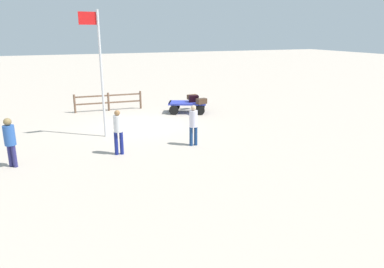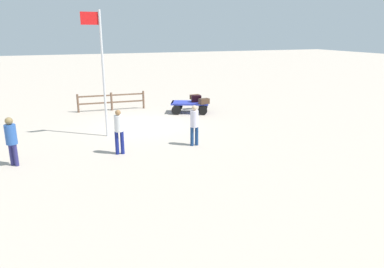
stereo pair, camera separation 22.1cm
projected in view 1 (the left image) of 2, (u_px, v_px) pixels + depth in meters
ground_plane at (141, 125)px, 18.11m from camera, size 120.00×120.00×0.00m
luggage_cart at (187, 105)px, 20.68m from camera, size 2.37×1.95×0.63m
suitcase_dark at (194, 99)px, 20.63m from camera, size 0.60×0.47×0.37m
suitcase_navy at (201, 101)px, 20.12m from camera, size 0.62×0.42×0.30m
suitcase_olive at (192, 97)px, 21.48m from camera, size 0.58×0.38×0.26m
worker_lead at (193, 123)px, 14.62m from camera, size 0.35×0.35×1.68m
worker_trailing at (118, 129)px, 13.53m from camera, size 0.36×0.36×1.73m
worker_supervisor at (10, 138)px, 12.28m from camera, size 0.53×0.53×1.74m
flagpole at (99, 66)px, 15.28m from camera, size 0.82×0.11×5.39m
wooden_fence at (108, 100)px, 21.19m from camera, size 3.92×0.30×1.06m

